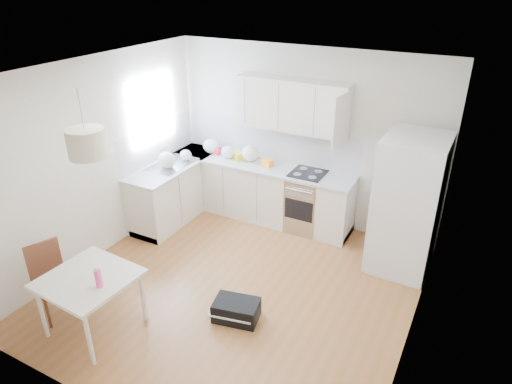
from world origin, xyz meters
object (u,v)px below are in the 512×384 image
refrigerator (409,205)px  gym_bag (236,310)px  dining_table (89,283)px  dining_chair (53,283)px

refrigerator → gym_bag: bearing=-125.2°
refrigerator → dining_table: refrigerator is taller
dining_chair → gym_bag: bearing=47.7°
refrigerator → dining_chair: bearing=-138.2°
dining_chair → gym_bag: 2.10m
gym_bag → refrigerator: bearing=42.3°
refrigerator → gym_bag: (-1.44, -1.99, -0.80)m
dining_table → dining_chair: size_ratio=1.06×
refrigerator → dining_chair: (-3.31, -2.90, -0.47)m
gym_bag → dining_chair: bearing=-166.1°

